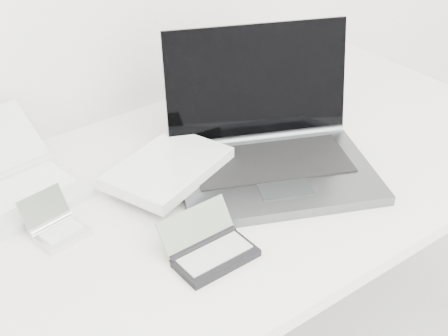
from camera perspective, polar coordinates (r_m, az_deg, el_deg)
desk at (r=1.41m, az=-0.01°, el=-2.50°), size 1.60×0.80×0.73m
laptop_large at (r=1.39m, az=2.12°, el=1.48°), size 0.63×0.50×0.29m
netbook_open_white at (r=1.40m, az=-19.13°, el=-1.40°), size 0.30×0.35×0.12m
pda_silver at (r=1.26m, az=-15.09°, el=-5.21°), size 0.11×0.12×0.07m
palmtop_charcoal at (r=1.17m, az=-1.25°, el=-7.47°), size 0.15×0.13×0.07m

